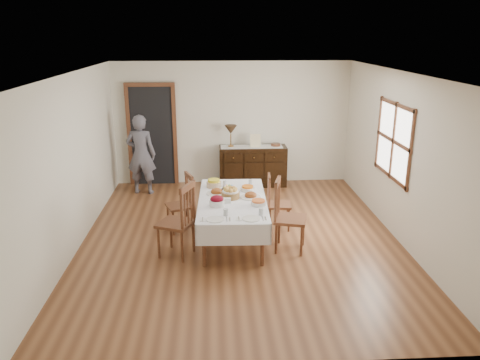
{
  "coord_description": "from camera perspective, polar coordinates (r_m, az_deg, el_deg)",
  "views": [
    {
      "loc": [
        -0.4,
        -6.87,
        3.17
      ],
      "look_at": [
        0.0,
        0.1,
        0.95
      ],
      "focal_mm": 35.0,
      "sensor_mm": 36.0,
      "label": 1
    }
  ],
  "objects": [
    {
      "name": "picture_frame",
      "position": [
        9.81,
        1.89,
        4.8
      ],
      "size": [
        0.22,
        0.08,
        0.28
      ],
      "color": "beige",
      "rests_on": "sideboard"
    },
    {
      "name": "runner",
      "position": [
        9.89,
        1.41,
        4.1
      ],
      "size": [
        1.3,
        0.35,
        0.01
      ],
      "color": "silver",
      "rests_on": "sideboard"
    },
    {
      "name": "ham_platter_a",
      "position": [
        7.47,
        -2.87,
        -1.48
      ],
      "size": [
        0.33,
        0.33,
        0.11
      ],
      "color": "silver",
      "rests_on": "dining_table"
    },
    {
      "name": "table_lamp",
      "position": [
        9.81,
        -1.14,
        6.09
      ],
      "size": [
        0.26,
        0.26,
        0.46
      ],
      "color": "brown",
      "rests_on": "sideboard"
    },
    {
      "name": "chair_right_near",
      "position": [
        7.03,
        5.73,
        -4.24
      ],
      "size": [
        0.56,
        0.56,
        1.11
      ],
      "rotation": [
        0.0,
        0.0,
        1.31
      ],
      "color": "brown",
      "rests_on": "ground"
    },
    {
      "name": "dining_table",
      "position": [
        7.27,
        -0.94,
        -2.95
      ],
      "size": [
        1.1,
        2.06,
        0.7
      ],
      "rotation": [
        0.0,
        0.0,
        -0.03
      ],
      "color": "white",
      "rests_on": "ground"
    },
    {
      "name": "butter_dish",
      "position": [
        7.07,
        -1.7,
        -2.51
      ],
      "size": [
        0.14,
        0.09,
        0.07
      ],
      "color": "silver",
      "rests_on": "dining_table"
    },
    {
      "name": "setting_right",
      "position": [
        6.52,
        1.74,
        -4.43
      ],
      "size": [
        0.42,
        0.31,
        0.1
      ],
      "color": "silver",
      "rests_on": "dining_table"
    },
    {
      "name": "chair_left_far",
      "position": [
        7.78,
        -7.05,
        -2.7
      ],
      "size": [
        0.51,
        0.51,
        0.96
      ],
      "rotation": [
        0.0,
        0.0,
        -1.21
      ],
      "color": "brown",
      "rests_on": "ground"
    },
    {
      "name": "glass_far_a",
      "position": [
        7.81,
        -1.87,
        -0.44
      ],
      "size": [
        0.06,
        0.06,
        0.1
      ],
      "color": "silver",
      "rests_on": "dining_table"
    },
    {
      "name": "chair_left_near",
      "position": [
        6.86,
        -7.44,
        -4.81
      ],
      "size": [
        0.61,
        0.61,
        1.12
      ],
      "rotation": [
        0.0,
        0.0,
        -1.98
      ],
      "color": "brown",
      "rests_on": "ground"
    },
    {
      "name": "pineapple_bowl",
      "position": [
        7.78,
        -3.2,
        -0.43
      ],
      "size": [
        0.25,
        0.25,
        0.13
      ],
      "color": "tan",
      "rests_on": "dining_table"
    },
    {
      "name": "egg_basket",
      "position": [
        7.53,
        -1.37,
        -1.18
      ],
      "size": [
        0.24,
        0.24,
        0.11
      ],
      "color": "black",
      "rests_on": "dining_table"
    },
    {
      "name": "ground",
      "position": [
        7.58,
        0.04,
        -7.09
      ],
      "size": [
        6.0,
        6.0,
        0.0
      ],
      "primitive_type": "plane",
      "color": "brown"
    },
    {
      "name": "sideboard",
      "position": [
        10.01,
        1.57,
        1.73
      ],
      "size": [
        1.42,
        0.52,
        0.85
      ],
      "color": "black",
      "rests_on": "ground"
    },
    {
      "name": "casserole_dish",
      "position": [
        6.98,
        2.25,
        -2.77
      ],
      "size": [
        0.23,
        0.23,
        0.08
      ],
      "color": "silver",
      "rests_on": "dining_table"
    },
    {
      "name": "bread_basket",
      "position": [
        7.25,
        -1.16,
        -1.6
      ],
      "size": [
        0.28,
        0.28,
        0.18
      ],
      "color": "brown",
      "rests_on": "dining_table"
    },
    {
      "name": "person",
      "position": [
        9.6,
        -11.98,
        3.37
      ],
      "size": [
        0.59,
        0.42,
        1.73
      ],
      "primitive_type": "imported",
      "rotation": [
        0.0,
        0.0,
        3.0
      ],
      "color": "#585762",
      "rests_on": "ground"
    },
    {
      "name": "setting_left",
      "position": [
        6.5,
        -2.65,
        -4.53
      ],
      "size": [
        0.42,
        0.31,
        0.1
      ],
      "color": "silver",
      "rests_on": "dining_table"
    },
    {
      "name": "chair_right_far",
      "position": [
        7.81,
        4.44,
        -2.63
      ],
      "size": [
        0.42,
        0.42,
        0.93
      ],
      "rotation": [
        0.0,
        0.0,
        1.49
      ],
      "color": "brown",
      "rests_on": "ground"
    },
    {
      "name": "ham_platter_b",
      "position": [
        7.29,
        1.31,
        -1.93
      ],
      "size": [
        0.32,
        0.32,
        0.11
      ],
      "color": "silver",
      "rests_on": "dining_table"
    },
    {
      "name": "glass_far_b",
      "position": [
        7.86,
        1.27,
        -0.29
      ],
      "size": [
        0.06,
        0.06,
        0.1
      ],
      "color": "silver",
      "rests_on": "dining_table"
    },
    {
      "name": "carrot_bowl",
      "position": [
        7.59,
        0.93,
        -1.05
      ],
      "size": [
        0.23,
        0.23,
        0.09
      ],
      "color": "silver",
      "rests_on": "dining_table"
    },
    {
      "name": "beet_bowl",
      "position": [
        6.94,
        -2.83,
        -2.59
      ],
      "size": [
        0.22,
        0.22,
        0.16
      ],
      "color": "silver",
      "rests_on": "dining_table"
    },
    {
      "name": "room_shell",
      "position": [
        7.46,
        -1.26,
        5.8
      ],
      "size": [
        5.02,
        6.02,
        2.65
      ],
      "color": "white",
      "rests_on": "ground"
    },
    {
      "name": "deco_bowl",
      "position": [
        9.96,
        4.37,
        4.3
      ],
      "size": [
        0.2,
        0.2,
        0.06
      ],
      "color": "brown",
      "rests_on": "sideboard"
    }
  ]
}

